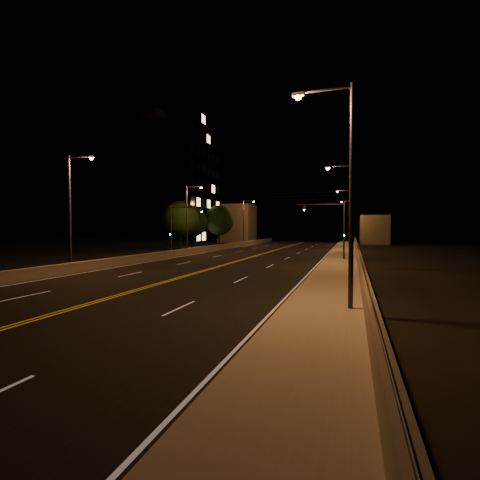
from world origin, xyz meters
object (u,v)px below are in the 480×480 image
(streetlight_4, at_px, (72,205))
(streetlight_6, at_px, (245,219))
(traffic_signal_right, at_px, (335,224))
(streetlight_2, at_px, (350,216))
(tree_2, at_px, (219,220))
(streetlight_1, at_px, (349,208))
(streetlight_3, at_px, (351,219))
(tree_0, at_px, (181,219))
(tree_1, at_px, (192,222))
(streetlight_0, at_px, (345,183))
(building_tower, at_px, (152,181))
(streetlight_5, at_px, (189,215))
(traffic_signal_left, at_px, (178,225))

(streetlight_4, height_order, streetlight_6, same)
(streetlight_6, distance_m, traffic_signal_right, 37.49)
(streetlight_2, bearing_deg, tree_2, 158.64)
(streetlight_1, xyz_separation_m, streetlight_6, (-21.46, 36.89, 0.00))
(streetlight_1, bearing_deg, streetlight_3, 90.00)
(streetlight_2, relative_size, tree_0, 1.20)
(traffic_signal_right, relative_size, tree_1, 0.86)
(streetlight_0, distance_m, tree_2, 56.08)
(streetlight_2, height_order, building_tower, building_tower)
(streetlight_4, xyz_separation_m, streetlight_5, (0.00, 21.08, 0.00))
(traffic_signal_right, relative_size, traffic_signal_left, 1.00)
(streetlight_1, bearing_deg, streetlight_0, -90.00)
(streetlight_3, height_order, tree_0, streetlight_3)
(traffic_signal_left, bearing_deg, streetlight_2, 38.98)
(streetlight_0, height_order, streetlight_4, same)
(traffic_signal_right, bearing_deg, tree_1, 144.30)
(tree_2, bearing_deg, streetlight_0, -63.30)
(streetlight_4, distance_m, tree_2, 42.40)
(tree_2, bearing_deg, streetlight_4, -84.94)
(streetlight_1, distance_m, traffic_signal_left, 21.06)
(streetlight_6, bearing_deg, traffic_signal_left, -88.01)
(streetlight_4, xyz_separation_m, tree_0, (-4.50, 27.32, -0.47))
(streetlight_2, bearing_deg, tree_0, -168.98)
(streetlight_6, bearing_deg, streetlight_5, -90.00)
(streetlight_1, relative_size, streetlight_4, 1.00)
(streetlight_0, relative_size, tree_2, 1.16)
(streetlight_2, distance_m, streetlight_3, 21.46)
(traffic_signal_left, bearing_deg, streetlight_3, 61.78)
(streetlight_5, distance_m, streetlight_6, 26.53)
(streetlight_1, height_order, streetlight_4, same)
(building_tower, distance_m, tree_2, 16.09)
(traffic_signal_left, height_order, tree_0, tree_0)
(streetlight_3, distance_m, tree_0, 37.12)
(streetlight_3, height_order, traffic_signal_left, streetlight_3)
(streetlight_3, xyz_separation_m, tree_1, (-27.47, -19.28, -0.77))
(streetlight_6, xyz_separation_m, tree_1, (-6.01, -13.06, -0.77))
(streetlight_4, distance_m, streetlight_5, 21.08)
(building_tower, bearing_deg, streetlight_3, 19.78)
(streetlight_4, height_order, traffic_signal_left, streetlight_4)
(streetlight_3, height_order, traffic_signal_right, streetlight_3)
(building_tower, height_order, tree_2, building_tower)
(streetlight_6, distance_m, tree_0, 20.79)
(streetlight_6, bearing_deg, tree_0, -102.51)
(streetlight_6, relative_size, building_tower, 0.34)
(traffic_signal_right, xyz_separation_m, tree_1, (-25.96, 18.65, 0.68))
(building_tower, xyz_separation_m, tree_1, (11.45, -5.28, -8.51))
(streetlight_0, bearing_deg, streetlight_3, 90.00)
(traffic_signal_right, distance_m, tree_1, 31.98)
(streetlight_4, xyz_separation_m, traffic_signal_right, (19.96, 15.90, -1.45))
(streetlight_4, bearing_deg, streetlight_3, 68.27)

